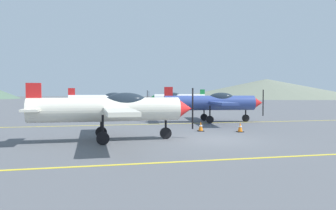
{
  "coord_description": "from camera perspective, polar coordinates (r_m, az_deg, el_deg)",
  "views": [
    {
      "loc": [
        -5.74,
        -15.27,
        2.36
      ],
      "look_at": [
        0.81,
        14.0,
        1.2
      ],
      "focal_mm": 34.61,
      "sensor_mm": 36.0,
      "label": 1
    }
  ],
  "objects": [
    {
      "name": "apron_line_far",
      "position": [
        24.46,
        1.02,
        -3.31
      ],
      "size": [
        80.0,
        0.16,
        0.01
      ],
      "primitive_type": "cube",
      "color": "yellow",
      "rests_on": "ground_plane"
    },
    {
      "name": "airplane_back",
      "position": [
        46.31,
        1.67,
        1.25
      ],
      "size": [
        8.19,
        9.36,
        2.8
      ],
      "color": "silver",
      "rests_on": "ground_plane"
    },
    {
      "name": "hill_centerleft",
      "position": [
        146.32,
        16.94,
        2.8
      ],
      "size": [
        79.12,
        79.12,
        8.18
      ],
      "primitive_type": "cone",
      "color": "slate",
      "rests_on": "ground_plane"
    },
    {
      "name": "airplane_near",
      "position": [
        15.96,
        -9.71,
        -0.63
      ],
      "size": [
        8.08,
        9.32,
        2.8
      ],
      "color": "silver",
      "rests_on": "ground_plane"
    },
    {
      "name": "airplane_mid",
      "position": [
        26.01,
        7.99,
        0.47
      ],
      "size": [
        8.18,
        9.38,
        2.8
      ],
      "color": "#33478C",
      "rests_on": "ground_plane"
    },
    {
      "name": "traffic_cone_front",
      "position": [
        19.83,
        5.78,
        -3.8
      ],
      "size": [
        0.36,
        0.36,
        0.59
      ],
      "color": "black",
      "rests_on": "ground_plane"
    },
    {
      "name": "apron_line_near",
      "position": [
        12.24,
        15.81,
        -8.97
      ],
      "size": [
        80.0,
        0.16,
        0.01
      ],
      "primitive_type": "cube",
      "color": "yellow",
      "rests_on": "ground_plane"
    },
    {
      "name": "ground_plane",
      "position": [
        16.49,
        7.94,
        -6.04
      ],
      "size": [
        400.0,
        400.0,
        0.0
      ],
      "primitive_type": "plane",
      "color": "#54565B"
    },
    {
      "name": "airplane_far",
      "position": [
        33.72,
        -10.51,
        0.85
      ],
      "size": [
        8.08,
        9.32,
        2.8
      ],
      "color": "silver",
      "rests_on": "ground_plane"
    },
    {
      "name": "traffic_cone_side",
      "position": [
        19.8,
        12.59,
        -3.85
      ],
      "size": [
        0.36,
        0.36,
        0.59
      ],
      "color": "black",
      "rests_on": "ground_plane"
    }
  ]
}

